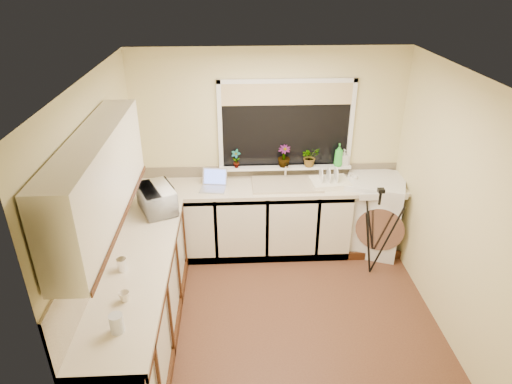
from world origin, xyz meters
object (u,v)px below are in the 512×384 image
object	(u,v)px
tripod	(375,232)
steel_jar	(122,265)
cup_back	(353,179)
glass_jug	(117,323)
kettle	(158,207)
cup_left	(124,297)
plant_c	(284,156)
plant_d	(310,157)
dish_rack	(330,183)
soap_bottle_green	(339,155)
laptop	(214,183)
plant_a	(236,159)
microwave	(157,199)
soap_bottle_clear	(344,157)
washing_machine	(372,213)

from	to	relation	value
tripod	steel_jar	bearing A→B (deg)	-142.07
tripod	cup_back	size ratio (longest dim) A/B	9.70
tripod	glass_jug	size ratio (longest dim) A/B	7.50
kettle	cup_left	bearing A→B (deg)	-93.41
plant_c	plant_d	xyz separation A→B (m)	(0.31, -0.00, -0.01)
kettle	steel_jar	bearing A→B (deg)	-101.24
dish_rack	plant_c	size ratio (longest dim) A/B	1.67
soap_bottle_green	cup_back	distance (m)	0.34
steel_jar	soap_bottle_green	world-z (taller)	soap_bottle_green
tripod	cup_left	bearing A→B (deg)	-133.80
dish_rack	cup_left	size ratio (longest dim) A/B	5.06
laptop	plant_a	bearing A→B (deg)	48.96
tripod	steel_jar	distance (m)	2.78
tripod	microwave	distance (m)	2.44
soap_bottle_green	soap_bottle_clear	world-z (taller)	soap_bottle_green
kettle	cup_back	xyz separation A→B (m)	(2.22, 0.70, -0.06)
dish_rack	microwave	xyz separation A→B (m)	(-1.94, -0.51, 0.10)
steel_jar	soap_bottle_clear	bearing A→B (deg)	38.07
washing_machine	kettle	size ratio (longest dim) A/B	4.37
plant_c	soap_bottle_clear	bearing A→B (deg)	0.96
washing_machine	cup_left	bearing A→B (deg)	-122.01
soap_bottle_green	cup_left	size ratio (longest dim) A/B	3.21
tripod	cup_left	xyz separation A→B (m)	(-2.44, -1.44, 0.39)
kettle	plant_d	distance (m)	1.93
microwave	soap_bottle_green	size ratio (longest dim) A/B	1.73
plant_a	cup_back	xyz separation A→B (m)	(1.40, -0.18, -0.22)
glass_jug	soap_bottle_clear	world-z (taller)	soap_bottle_clear
washing_machine	cup_left	world-z (taller)	cup_left
plant_c	soap_bottle_green	xyz separation A→B (m)	(0.66, -0.02, 0.01)
soap_bottle_green	cup_left	xyz separation A→B (m)	(-2.13, -2.18, -0.25)
washing_machine	soap_bottle_clear	bearing A→B (deg)	168.47
cup_left	dish_rack	bearing A→B (deg)	44.29
soap_bottle_green	cup_left	world-z (taller)	soap_bottle_green
washing_machine	plant_d	size ratio (longest dim) A/B	3.95
microwave	cup_back	size ratio (longest dim) A/B	4.31
glass_jug	washing_machine	bearing A→B (deg)	42.22
washing_machine	plant_c	bearing A→B (deg)	-170.63
cup_left	glass_jug	bearing A→B (deg)	-86.91
microwave	cup_back	bearing A→B (deg)	-100.37
dish_rack	microwave	distance (m)	2.01
plant_a	soap_bottle_green	size ratio (longest dim) A/B	0.80
steel_jar	plant_a	distance (m)	2.06
plant_d	microwave	bearing A→B (deg)	-156.63
plant_a	plant_c	distance (m)	0.58
washing_machine	laptop	size ratio (longest dim) A/B	2.87
steel_jar	plant_a	world-z (taller)	plant_a
tripod	steel_jar	xyz separation A→B (m)	(-2.55, -1.04, 0.41)
plant_c	cup_back	bearing A→B (deg)	-12.88
washing_machine	microwave	bearing A→B (deg)	-147.55
kettle	cup_back	bearing A→B (deg)	17.63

